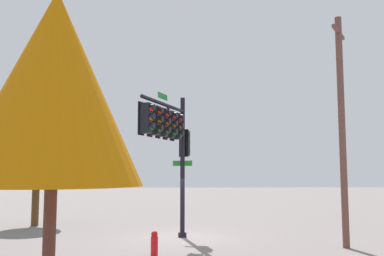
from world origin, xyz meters
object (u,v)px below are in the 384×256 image
(utility_pole, at_px, (342,125))
(fire_hydrant, at_px, (154,244))
(tree_mid, at_px, (37,160))
(tree_far, at_px, (54,86))
(signal_pole_assembly, at_px, (170,134))

(utility_pole, height_order, fire_hydrant, utility_pole)
(tree_mid, bearing_deg, utility_pole, 63.08)
(fire_hydrant, distance_m, tree_far, 7.24)
(tree_mid, bearing_deg, tree_far, 19.54)
(fire_hydrant, relative_size, tree_mid, 0.17)
(tree_far, bearing_deg, utility_pole, 128.24)
(signal_pole_assembly, bearing_deg, utility_pole, 77.79)
(signal_pole_assembly, height_order, tree_mid, signal_pole_assembly)
(signal_pole_assembly, distance_m, tree_mid, 9.15)
(tree_far, bearing_deg, tree_mid, -160.46)
(utility_pole, height_order, tree_mid, utility_pole)
(signal_pole_assembly, distance_m, utility_pole, 6.71)
(fire_hydrant, distance_m, tree_mid, 11.12)
(signal_pole_assembly, relative_size, tree_mid, 1.22)
(tree_far, bearing_deg, fire_hydrant, 162.23)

